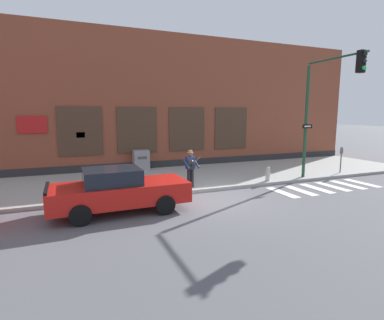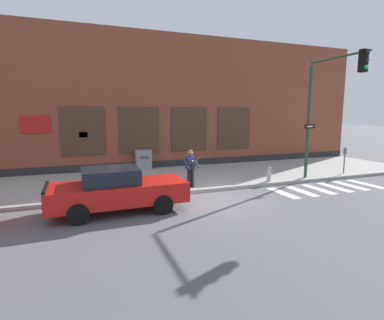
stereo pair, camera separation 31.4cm
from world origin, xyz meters
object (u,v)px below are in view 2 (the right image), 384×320
traffic_light (328,98)px  fire_hydrant (269,174)px  busker (191,167)px  parking_meter (345,156)px  red_car (117,190)px  utility_box (143,160)px

traffic_light → fire_hydrant: bearing=156.1°
traffic_light → busker: bearing=169.6°
busker → parking_meter: (9.01, 0.15, 0.01)m
busker → fire_hydrant: (3.97, -0.13, -0.59)m
red_car → busker: 3.80m
busker → parking_meter: bearing=1.0°
utility_box → traffic_light: bearing=-40.1°
red_car → parking_meter: bearing=8.8°
traffic_light → parking_meter: 4.26m
busker → parking_meter: 9.01m
parking_meter → red_car: bearing=-171.2°
busker → traffic_light: bearing=-10.4°
busker → utility_box: bearing=102.0°
utility_box → parking_meter: bearing=-25.9°
busker → traffic_light: size_ratio=0.29×
red_car → parking_meter: (12.36, 1.91, 0.32)m
utility_box → fire_hydrant: utility_box is taller
busker → utility_box: 5.17m
traffic_light → fire_hydrant: size_ratio=8.20×
parking_meter → fire_hydrant: 5.08m
red_car → utility_box: size_ratio=4.02×
utility_box → fire_hydrant: (5.05, -5.17, -0.23)m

